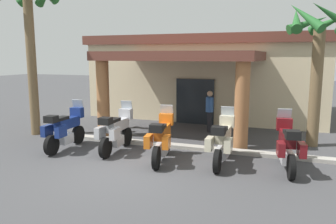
# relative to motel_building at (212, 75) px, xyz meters

# --- Properties ---
(ground_plane) EXTENTS (80.00, 80.00, 0.00)m
(ground_plane) POSITION_rel_motel_building_xyz_m (-0.05, -10.20, -2.12)
(ground_plane) COLOR #424244
(motel_building) EXTENTS (12.06, 10.93, 4.15)m
(motel_building) POSITION_rel_motel_building_xyz_m (0.00, 0.00, 0.00)
(motel_building) COLOR beige
(motel_building) RESTS_ON ground_plane
(motorcycle_blue) EXTENTS (0.72, 2.21, 1.61)m
(motorcycle_blue) POSITION_rel_motel_building_xyz_m (-2.99, -8.94, -1.42)
(motorcycle_blue) COLOR black
(motorcycle_blue) RESTS_ON ground_plane
(motorcycle_silver) EXTENTS (0.72, 2.21, 1.61)m
(motorcycle_silver) POSITION_rel_motel_building_xyz_m (-1.21, -8.61, -1.42)
(motorcycle_silver) COLOR black
(motorcycle_silver) RESTS_ON ground_plane
(motorcycle_orange) EXTENTS (0.85, 2.20, 1.61)m
(motorcycle_orange) POSITION_rel_motel_building_xyz_m (0.57, -9.05, -1.42)
(motorcycle_orange) COLOR black
(motorcycle_orange) RESTS_ON ground_plane
(motorcycle_cream) EXTENTS (0.71, 2.21, 1.61)m
(motorcycle_cream) POSITION_rel_motel_building_xyz_m (2.35, -8.77, -1.42)
(motorcycle_cream) COLOR black
(motorcycle_cream) RESTS_ON ground_plane
(motorcycle_maroon) EXTENTS (0.84, 2.20, 1.61)m
(motorcycle_maroon) POSITION_rel_motel_building_xyz_m (4.13, -8.62, -1.42)
(motorcycle_maroon) COLOR black
(motorcycle_maroon) RESTS_ON ground_plane
(pedestrian) EXTENTS (0.32, 0.48, 1.73)m
(pedestrian) POSITION_rel_motel_building_xyz_m (1.00, -4.66, -1.12)
(pedestrian) COLOR black
(pedestrian) RESTS_ON ground_plane
(palm_tree_near_portico) EXTENTS (2.30, 2.39, 5.00)m
(palm_tree_near_portico) POSITION_rel_motel_building_xyz_m (4.91, -5.54, 1.43)
(palm_tree_near_portico) COLOR brown
(palm_tree_near_portico) RESTS_ON ground_plane
(palm_tree_roadside) EXTENTS (2.25, 2.39, 6.29)m
(palm_tree_roadside) POSITION_rel_motel_building_xyz_m (-5.53, -7.47, 2.42)
(palm_tree_roadside) COLOR brown
(palm_tree_roadside) RESTS_ON ground_plane
(curb_strip) EXTENTS (10.90, 0.36, 0.12)m
(curb_strip) POSITION_rel_motel_building_xyz_m (0.57, -7.44, -2.06)
(curb_strip) COLOR #ADA89E
(curb_strip) RESTS_ON ground_plane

